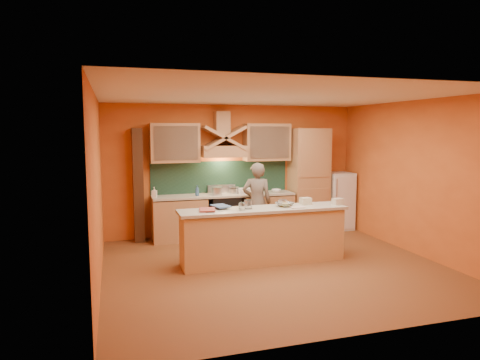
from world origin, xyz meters
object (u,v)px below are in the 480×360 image
object	(u,v)px
stove	(224,216)
fridge	(338,201)
mixing_bowl	(285,204)
person	(257,202)
kitchen_scale	(283,203)

from	to	relation	value
stove	fridge	bearing A→B (deg)	0.00
stove	mixing_bowl	size ratio (longest dim) A/B	3.03
fridge	mixing_bowl	distance (m)	2.82
fridge	stove	bearing A→B (deg)	180.00
person	kitchen_scale	size ratio (longest dim) A/B	13.45
stove	mixing_bowl	xyz separation A→B (m)	(0.61, -1.86, 0.53)
fridge	kitchen_scale	xyz separation A→B (m)	(-2.12, -1.83, 0.35)
person	stove	bearing A→B (deg)	-28.40
person	mixing_bowl	world-z (taller)	person
kitchen_scale	mixing_bowl	bearing A→B (deg)	-57.03
stove	kitchen_scale	size ratio (longest dim) A/B	7.49
stove	mixing_bowl	world-z (taller)	mixing_bowl
fridge	mixing_bowl	world-z (taller)	fridge
mixing_bowl	person	bearing A→B (deg)	92.56
stove	person	bearing A→B (deg)	-44.83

